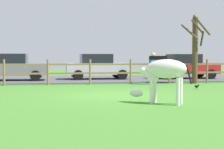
{
  "coord_description": "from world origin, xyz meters",
  "views": [
    {
      "loc": [
        -2.05,
        -12.0,
        1.33
      ],
      "look_at": [
        0.04,
        0.66,
        0.72
      ],
      "focal_mm": 53.47,
      "sensor_mm": 36.0,
      "label": 1
    }
  ],
  "objects_px": {
    "bare_tree": "(195,48)",
    "parked_car_red": "(185,66)",
    "parked_car_silver": "(98,66)",
    "visitor_near_fence": "(153,67)",
    "zebra": "(163,72)",
    "crow_on_grass": "(197,86)",
    "parked_car_grey": "(12,67)"
  },
  "relations": [
    {
      "from": "bare_tree",
      "to": "parked_car_red",
      "type": "height_order",
      "value": "bare_tree"
    },
    {
      "from": "bare_tree",
      "to": "parked_car_grey",
      "type": "relative_size",
      "value": 0.89
    },
    {
      "from": "bare_tree",
      "to": "parked_car_silver",
      "type": "relative_size",
      "value": 0.88
    },
    {
      "from": "parked_car_silver",
      "to": "visitor_near_fence",
      "type": "relative_size",
      "value": 2.47
    },
    {
      "from": "parked_car_silver",
      "to": "parked_car_grey",
      "type": "bearing_deg",
      "value": -174.94
    },
    {
      "from": "parked_car_silver",
      "to": "parked_car_red",
      "type": "bearing_deg",
      "value": -2.99
    },
    {
      "from": "parked_car_grey",
      "to": "visitor_near_fence",
      "type": "bearing_deg",
      "value": -27.09
    },
    {
      "from": "bare_tree",
      "to": "parked_car_grey",
      "type": "distance_m",
      "value": 10.52
    },
    {
      "from": "parked_car_red",
      "to": "visitor_near_fence",
      "type": "bearing_deg",
      "value": -129.77
    },
    {
      "from": "bare_tree",
      "to": "parked_car_grey",
      "type": "height_order",
      "value": "bare_tree"
    },
    {
      "from": "crow_on_grass",
      "to": "parked_car_silver",
      "type": "xyz_separation_m",
      "value": [
        -3.49,
        7.04,
        0.72
      ]
    },
    {
      "from": "parked_car_grey",
      "to": "visitor_near_fence",
      "type": "relative_size",
      "value": 2.44
    },
    {
      "from": "parked_car_silver",
      "to": "visitor_near_fence",
      "type": "xyz_separation_m",
      "value": [
        2.33,
        -4.27,
        0.06
      ]
    },
    {
      "from": "bare_tree",
      "to": "zebra",
      "type": "distance_m",
      "value": 8.56
    },
    {
      "from": "crow_on_grass",
      "to": "parked_car_silver",
      "type": "height_order",
      "value": "parked_car_silver"
    },
    {
      "from": "parked_car_red",
      "to": "parked_car_silver",
      "type": "relative_size",
      "value": 0.99
    },
    {
      "from": "parked_car_grey",
      "to": "parked_car_red",
      "type": "bearing_deg",
      "value": 0.85
    },
    {
      "from": "zebra",
      "to": "crow_on_grass",
      "type": "distance_m",
      "value": 5.26
    },
    {
      "from": "parked_car_grey",
      "to": "parked_car_silver",
      "type": "bearing_deg",
      "value": 5.06
    },
    {
      "from": "bare_tree",
      "to": "parked_car_red",
      "type": "bearing_deg",
      "value": 76.13
    },
    {
      "from": "parked_car_red",
      "to": "visitor_near_fence",
      "type": "height_order",
      "value": "visitor_near_fence"
    },
    {
      "from": "bare_tree",
      "to": "parked_car_red",
      "type": "relative_size",
      "value": 0.89
    },
    {
      "from": "crow_on_grass",
      "to": "zebra",
      "type": "bearing_deg",
      "value": -124.28
    },
    {
      "from": "bare_tree",
      "to": "visitor_near_fence",
      "type": "height_order",
      "value": "bare_tree"
    },
    {
      "from": "bare_tree",
      "to": "parked_car_red",
      "type": "xyz_separation_m",
      "value": [
        0.9,
        3.63,
        -1.07
      ]
    },
    {
      "from": "bare_tree",
      "to": "visitor_near_fence",
      "type": "relative_size",
      "value": 2.18
    },
    {
      "from": "visitor_near_fence",
      "to": "zebra",
      "type": "bearing_deg",
      "value": -104.06
    },
    {
      "from": "parked_car_silver",
      "to": "crow_on_grass",
      "type": "bearing_deg",
      "value": -63.63
    },
    {
      "from": "zebra",
      "to": "parked_car_grey",
      "type": "xyz_separation_m",
      "value": [
        -5.69,
        10.88,
        -0.08
      ]
    },
    {
      "from": "zebra",
      "to": "visitor_near_fence",
      "type": "xyz_separation_m",
      "value": [
        1.77,
        7.07,
        -0.02
      ]
    },
    {
      "from": "bare_tree",
      "to": "zebra",
      "type": "xyz_separation_m",
      "value": [
        -4.18,
        -7.41,
        -0.98
      ]
    },
    {
      "from": "zebra",
      "to": "crow_on_grass",
      "type": "relative_size",
      "value": 7.61
    }
  ]
}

